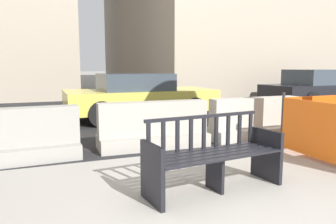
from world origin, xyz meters
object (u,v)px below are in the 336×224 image
at_px(jersey_barrier_centre, 154,129).
at_px(jersey_barrier_left, 12,141).
at_px(street_bench, 214,157).
at_px(car_taxi_near, 139,96).
at_px(jersey_barrier_right, 255,122).
at_px(car_sedan_mid, 322,88).

distance_m(jersey_barrier_centre, jersey_barrier_left, 2.33).
bearing_deg(street_bench, car_taxi_near, 82.46).
distance_m(jersey_barrier_centre, jersey_barrier_right, 2.18).
relative_size(street_bench, car_taxi_near, 0.43).
height_order(jersey_barrier_right, car_taxi_near, car_taxi_near).
bearing_deg(jersey_barrier_left, car_taxi_near, 47.90).
bearing_deg(jersey_barrier_centre, jersey_barrier_right, -1.27).
bearing_deg(car_sedan_mid, street_bench, -143.40).
distance_m(street_bench, car_taxi_near, 5.55).
distance_m(street_bench, jersey_barrier_left, 3.15).
distance_m(jersey_barrier_right, car_sedan_mid, 6.78).
xyz_separation_m(street_bench, jersey_barrier_left, (-2.31, 2.14, -0.06)).
relative_size(jersey_barrier_centre, jersey_barrier_right, 1.01).
height_order(street_bench, jersey_barrier_centre, street_bench).
xyz_separation_m(car_taxi_near, car_sedan_mid, (7.17, 0.37, 0.04)).
relative_size(jersey_barrier_centre, car_taxi_near, 0.50).
height_order(jersey_barrier_left, car_sedan_mid, car_sedan_mid).
bearing_deg(car_sedan_mid, jersey_barrier_centre, -155.28).
relative_size(street_bench, jersey_barrier_centre, 0.86).
bearing_deg(street_bench, jersey_barrier_right, 44.81).
bearing_deg(street_bench, jersey_barrier_centre, 89.38).
distance_m(street_bench, car_sedan_mid, 9.84).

